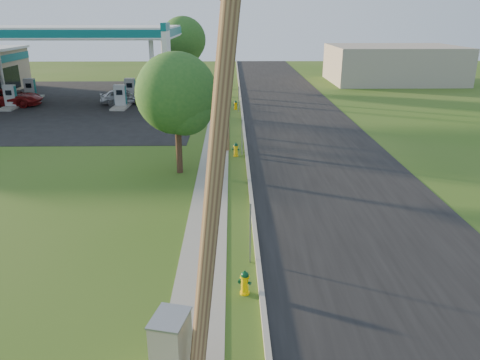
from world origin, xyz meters
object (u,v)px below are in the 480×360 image
Objects in this scene: utility_pole_near at (215,170)px; car_red at (10,97)px; utility_pole_far at (228,44)px; fuel_pump_sw at (31,92)px; fuel_pump_ne at (121,99)px; tree_lot at (184,41)px; utility_pole_mid at (226,62)px; price_pylon at (166,46)px; fuel_pump_se at (130,91)px; car_silver at (123,96)px; hydrant_near at (245,283)px; fuel_pump_nw at (11,99)px; utility_cabinet at (171,348)px; hydrant_mid at (236,150)px; tree_verge at (179,97)px; hydrant_far at (236,105)px.

utility_pole_near is 1.81× the size of car_red.
utility_pole_far reaches higher than fuel_pump_sw.
tree_lot reaches higher than fuel_pump_ne.
price_pylon is at bearing 125.34° from utility_pole_mid.
fuel_pump_se is 0.82× the size of car_silver.
utility_pole_far is 32.86m from hydrant_near.
fuel_pump_nw is 1.00× the size of fuel_pump_se.
hydrant_near is (0.63, 3.44, -4.45)m from utility_pole_near.
car_silver is (-9.67, 29.19, 0.31)m from hydrant_near.
car_red is (-18.40, -4.12, -4.07)m from utility_pole_far.
utility_pole_mid reaches higher than hydrant_near.
utility_cabinet is 0.30× the size of car_red.
utility_pole_near is 4.15m from utility_cabinet.
fuel_pump_sw is at bearing 135.37° from hydrant_mid.
fuel_pump_nw reaches higher than car_silver.
tree_verge is 14.13m from utility_cabinet.
utility_cabinet is (-1.00, 0.26, -4.02)m from utility_pole_near.
fuel_pump_nw is 18.49m from tree_lot.
hydrant_near is at bearing -70.91° from fuel_pump_ne.
utility_cabinet is at bearing -93.10° from hydrant_far.
fuel_pump_sw reaches higher than car_silver.
tree_lot is 9.36× the size of hydrant_mid.
hydrant_near is (18.53, -27.56, -0.37)m from fuel_pump_nw.
hydrant_near is (5.30, -39.86, -4.27)m from tree_lot.
tree_verge is 7.91× the size of hydrant_far.
fuel_pump_nw is (-17.90, 13.00, -4.23)m from utility_pole_mid.
fuel_pump_nw is 9.01m from car_silver.
car_red is at bearing 119.55° from fuel_pump_nw.
price_pylon is 1.18× the size of tree_verge.
utility_pole_near reaches higher than fuel_pump_ne.
hydrant_far is at bearing -5.34° from fuel_pump_ne.
hydrant_far is at bearing 88.82° from utility_pole_near.
utility_cabinet reaches higher than car_silver.
utility_pole_mid is at bearing -127.58° from car_red.
hydrant_near is 13.38m from hydrant_mid.
hydrant_far is at bearing 90.03° from hydrant_near.
hydrant_near is at bearing -87.50° from utility_pole_mid.
utility_pole_mid reaches higher than fuel_pump_ne.
utility_pole_mid reaches higher than fuel_pump_nw.
hydrant_mid is 24.18m from car_red.
utility_cabinet is at bearing -75.58° from fuel_pump_ne.
fuel_pump_nw and fuel_pump_sw have the same top height.
tree_lot is (-4.66, 7.31, -0.18)m from utility_pole_far.
fuel_pump_se is 20.47m from hydrant_mid.
car_silver is at bearing 110.24° from tree_verge.
fuel_pump_sw is (-17.90, 17.00, -4.23)m from utility_pole_mid.
tree_verge reaches higher than car_red.
utility_pole_mid reaches higher than hydrant_mid.
tree_verge is 11.46m from hydrant_near.
car_silver is at bearing -93.32° from fuel_pump_se.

